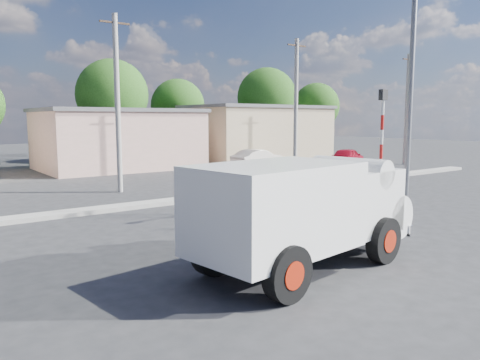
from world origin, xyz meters
TOP-DOWN VIEW (x-y plane):
  - ground_plane at (0.00, 0.00)m, footprint 120.00×120.00m
  - median at (0.00, 8.00)m, footprint 40.00×0.80m
  - truck at (-2.81, -1.10)m, footprint 6.17×2.97m
  - bicycle at (-0.15, 1.64)m, footprint 2.11×1.30m
  - cyclist at (-0.15, 1.64)m, footprint 0.53×0.65m
  - car_cream at (9.54, 16.25)m, footprint 4.15×1.90m
  - car_red at (15.52, 13.55)m, footprint 4.20×3.01m
  - traffic_pole at (3.20, 1.50)m, footprint 0.28×0.18m
  - streetlight at (4.14, 1.20)m, footprint 2.34×0.22m
  - building_row at (1.10, 22.00)m, footprint 37.80×7.30m
  - tree_row at (7.45, 28.53)m, footprint 51.24×7.43m
  - utility_poles at (3.25, 12.00)m, footprint 35.40×0.24m

SIDE VIEW (x-z plane):
  - ground_plane at x=0.00m, z-range 0.00..0.00m
  - median at x=0.00m, z-range 0.00..0.16m
  - bicycle at x=-0.15m, z-range 0.00..1.05m
  - car_cream at x=9.54m, z-range 0.00..1.32m
  - car_red at x=15.52m, z-range 0.00..1.33m
  - cyclist at x=-0.15m, z-range 0.00..1.55m
  - truck at x=-2.81m, z-range 0.13..2.59m
  - building_row at x=1.10m, z-range -0.09..4.35m
  - traffic_pole at x=3.20m, z-range 0.41..4.77m
  - utility_poles at x=3.25m, z-range 0.07..8.07m
  - tree_row at x=7.45m, z-range 0.75..9.17m
  - streetlight at x=4.14m, z-range 0.46..9.46m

